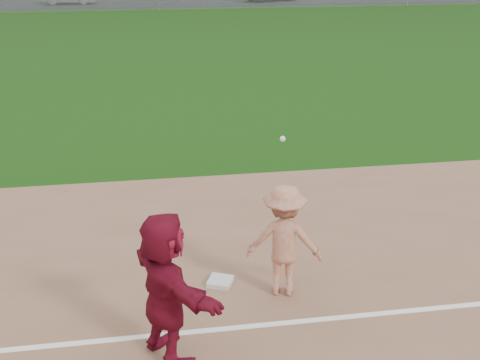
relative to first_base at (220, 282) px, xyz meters
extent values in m
plane|color=#143C0B|center=(0.50, -0.38, -0.06)|extent=(160.00, 160.00, 0.00)
cube|color=white|center=(0.50, -1.18, -0.04)|extent=(60.00, 0.10, 0.01)
cube|color=black|center=(0.50, 45.62, -0.06)|extent=(120.00, 10.00, 0.01)
cube|color=silver|center=(0.00, 0.00, 0.00)|extent=(0.47, 0.47, 0.08)
imported|color=maroon|center=(-0.88, -1.60, 0.97)|extent=(1.36, 1.94, 2.02)
imported|color=#A0A1A3|center=(0.92, -0.37, 0.83)|extent=(1.27, 0.95, 1.75)
sphere|color=white|center=(0.87, -0.27, 2.39)|extent=(0.08, 0.08, 0.08)
camera|label=1|loc=(-1.00, -8.08, 4.99)|focal=45.00mm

